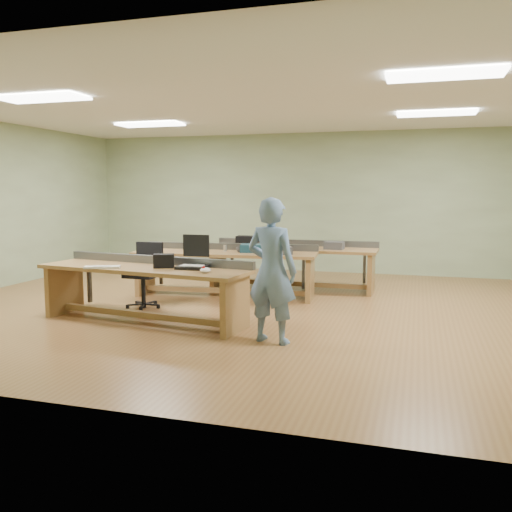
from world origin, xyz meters
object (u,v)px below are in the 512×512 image
Objects in this scene: parts_bin_grey at (278,250)px; drinks_can at (225,248)px; workbench_mid at (226,263)px; parts_bin_teal at (252,248)px; task_chair at (145,284)px; mug at (240,250)px; workbench_front at (145,281)px; laptop_base at (192,267)px; workbench_back at (292,258)px; person at (272,271)px; camera_bag at (164,261)px.

parts_bin_grey reaches higher than drinks_can.
workbench_mid is 8.37× the size of parts_bin_teal.
mug is (1.13, 1.17, 0.43)m from task_chair.
workbench_front is at bearing -109.05° from mug.
laptop_base is 1.99m from mug.
workbench_back is 1.11m from parts_bin_grey.
workbench_back is 28.30× the size of drinks_can.
workbench_mid is 0.34m from mug.
laptop_base is at bearing -34.67° from task_chair.
parts_bin_grey is 0.96m from drinks_can.
drinks_can is at bearing 170.62° from mug.
laptop_base is at bearing -9.33° from person.
camera_bag is (-0.40, -0.00, 0.07)m from laptop_base.
camera_bag is at bearing -105.88° from parts_bin_teal.
workbench_front is 2.12m from mug.
workbench_mid is 1.03× the size of workbench_back.
mug is at bearing 173.66° from parts_bin_grey.
workbench_mid is at bearing -171.88° from parts_bin_teal.
workbench_mid is 0.25m from drinks_can.
laptop_base is at bearing -95.11° from parts_bin_teal.
workbench_front is 2.26m from parts_bin_teal.
task_chair is (-0.73, 0.82, -0.48)m from camera_bag.
workbench_mid is 0.97m from parts_bin_grey.
mug is 1.03× the size of drinks_can.
task_chair is 1.87m from parts_bin_teal.
person is at bearing -64.81° from workbench_mid.
workbench_back is 8.11× the size of parts_bin_teal.
parts_bin_grey is at bearing -10.84° from workbench_mid.
laptop_base is (-0.66, -2.99, 0.21)m from workbench_back.
task_chair is (-0.44, 0.82, -0.20)m from workbench_front.
workbench_mid reaches higher than drinks_can.
workbench_mid is 1.84× the size of person.
workbench_mid reaches higher than mug.
workbench_mid is at bearing -62.20° from drinks_can.
parts_bin_grey is at bearing 61.85° from workbench_front.
workbench_back is at bearing 77.74° from laptop_base.
parts_bin_grey is (1.81, 1.09, 0.45)m from task_chair.
laptop_base is at bearing -21.70° from camera_bag.
person is at bearing -38.73° from camera_bag.
parts_bin_teal reaches higher than mug.
camera_bag is at bearing -99.46° from workbench_mid.
parts_bin_grey is (1.07, 1.91, -0.03)m from camera_bag.
workbench_front is 1.98m from person.
task_chair reaches higher than drinks_can.
workbench_back is at bearing 63.11° from parts_bin_teal.
drinks_can is at bearing -46.80° from person.
workbench_back is 1.23m from mug.
laptop_base is 0.99× the size of parts_bin_teal.
task_chair is 9.19× the size of drinks_can.
camera_bag is (-1.06, -2.99, 0.28)m from workbench_back.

